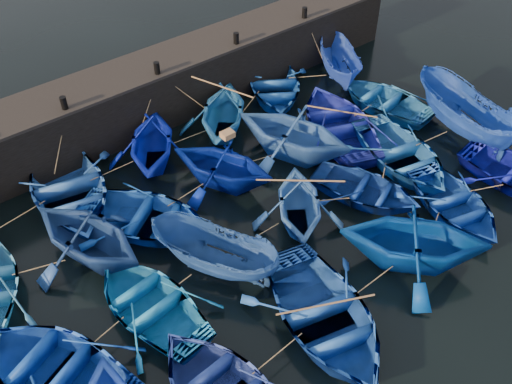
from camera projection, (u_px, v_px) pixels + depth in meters
ground at (315, 257)px, 19.33m from camera, size 120.00×120.00×0.00m
quay_wall at (150, 93)px, 24.51m from camera, size 26.00×2.50×2.50m
quay_top at (146, 66)px, 23.62m from camera, size 26.00×2.50×0.12m
bollard_1 at (64, 103)px, 21.06m from camera, size 0.24×0.24×0.50m
bollard_2 at (157, 68)px, 22.90m from camera, size 0.24×0.24×0.50m
bollard_3 at (236, 38)px, 24.73m from camera, size 0.24×0.24×0.50m
bollard_4 at (305, 13)px, 26.56m from camera, size 0.24×0.24×0.50m
boat_1 at (68, 190)px, 20.95m from camera, size 5.17×6.43×1.18m
boat_2 at (151, 142)px, 22.25m from camera, size 5.31×5.44×2.18m
boat_3 at (223, 111)px, 23.69m from camera, size 5.70×5.71×2.28m
boat_4 at (274, 85)px, 26.31m from camera, size 5.71×6.10×1.03m
boat_5 at (340, 64)px, 27.10m from camera, size 3.68×4.53×1.67m
boat_7 at (87, 234)px, 18.51m from camera, size 5.09×5.47×2.35m
boat_8 at (146, 218)px, 19.97m from camera, size 5.79×6.16×1.04m
boat_9 at (222, 163)px, 21.30m from camera, size 5.02×5.27×2.17m
boat_10 at (293, 131)px, 22.46m from camera, size 5.71×6.07×2.55m
boat_11 at (340, 123)px, 24.03m from camera, size 5.69×6.57×1.14m
boat_12 at (385, 99)px, 25.52m from camera, size 3.94×5.03×0.95m
boat_13 at (54, 369)px, 15.67m from camera, size 5.50×6.25×1.08m
boat_14 at (150, 303)px, 17.36m from camera, size 3.84×4.99×0.96m
boat_15 at (214, 255)px, 18.29m from camera, size 3.62×4.69×1.72m
boat_16 at (299, 203)px, 19.85m from camera, size 4.90×5.01×2.00m
boat_17 at (366, 190)px, 21.17m from camera, size 4.28×4.95×0.86m
boat_18 at (401, 154)px, 22.55m from camera, size 4.72×5.83×1.07m
boat_19 at (463, 114)px, 23.71m from camera, size 2.76×5.56×2.06m
boat_22 at (324, 317)px, 16.88m from camera, size 5.17×6.31×1.14m
boat_23 at (415, 238)px, 18.25m from camera, size 6.31×6.34×2.53m
boat_24 at (454, 204)px, 20.60m from camera, size 4.20×5.09×0.92m
wooden_crate at (228, 134)px, 20.62m from camera, size 0.46×0.38×0.23m
mooring_ropes at (221, 165)px, 21.54m from camera, size 18.31×12.11×2.10m
loose_oars at (295, 159)px, 20.54m from camera, size 9.50×11.87×1.20m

